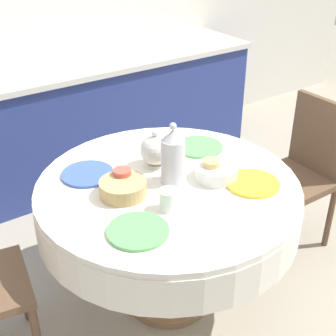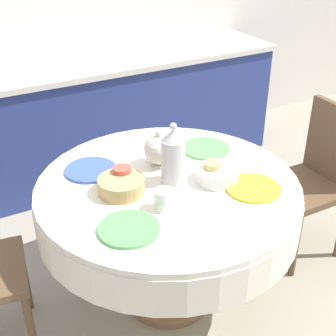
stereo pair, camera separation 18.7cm
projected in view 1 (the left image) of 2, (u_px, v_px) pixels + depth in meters
name	position (u px, v px, depth m)	size (l,w,h in m)	color
ground_plane	(168.00, 297.00, 2.53)	(12.00, 12.00, 0.00)	#9E937F
kitchen_counter	(51.00, 128.00, 3.36)	(3.24, 0.64, 0.88)	navy
dining_table	(168.00, 205.00, 2.23)	(1.24, 1.24, 0.73)	olive
chair_left	(303.00, 167.00, 2.74)	(0.40, 0.40, 0.90)	brown
plate_near_left	(138.00, 231.00, 1.84)	(0.25, 0.25, 0.01)	#5BA85B
cup_near_left	(169.00, 200.00, 1.96)	(0.08, 0.08, 0.09)	white
plate_near_right	(253.00, 183.00, 2.15)	(0.25, 0.25, 0.01)	yellow
cup_near_right	(211.00, 169.00, 2.18)	(0.08, 0.08, 0.09)	#DBB766
plate_far_left	(88.00, 174.00, 2.22)	(0.25, 0.25, 0.01)	#3856AD
cup_far_left	(123.00, 179.00, 2.11)	(0.08, 0.08, 0.09)	#CC4C3D
plate_far_right	(199.00, 147.00, 2.47)	(0.25, 0.25, 0.01)	#5BA85B
cup_far_right	(170.00, 153.00, 2.32)	(0.08, 0.08, 0.09)	white
coffee_carafe	(172.00, 156.00, 2.11)	(0.11, 0.11, 0.30)	#B2B2B7
teapot	(155.00, 150.00, 2.27)	(0.20, 0.15, 0.19)	silver
bread_basket	(123.00, 188.00, 2.06)	(0.21, 0.21, 0.07)	tan
fruit_bowl	(217.00, 172.00, 2.19)	(0.20, 0.20, 0.07)	silver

